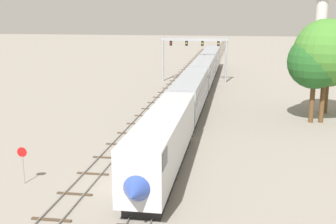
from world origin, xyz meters
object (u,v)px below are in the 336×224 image
object	(u,v)px
stop_sign	(23,160)
trackside_tree_mid	(329,62)
trackside_tree_left	(315,62)
signal_gantry	(194,49)
trackside_tree_right	(326,52)
passenger_train	(198,81)

from	to	relation	value
stop_sign	trackside_tree_mid	world-z (taller)	trackside_tree_mid
trackside_tree_left	stop_sign	bearing A→B (deg)	-136.81
signal_gantry	trackside_tree_right	world-z (taller)	trackside_tree_right
passenger_train	stop_sign	size ratio (longest dim) A/B	28.19
trackside_tree_right	stop_sign	bearing A→B (deg)	-137.96
signal_gantry	stop_sign	world-z (taller)	signal_gantry
stop_sign	trackside_tree_mid	bearing A→B (deg)	46.15
stop_sign	trackside_tree_mid	xyz separation A→B (m)	(26.81, 27.91, 4.71)
passenger_train	trackside_tree_right	size ratio (longest dim) A/B	6.80
trackside_tree_right	passenger_train	bearing A→B (deg)	142.57
signal_gantry	trackside_tree_mid	distance (m)	29.65
trackside_tree_left	passenger_train	bearing A→B (deg)	140.05
trackside_tree_right	trackside_tree_left	bearing A→B (deg)	-172.73
trackside_tree_mid	stop_sign	bearing A→B (deg)	-133.85
passenger_train	trackside_tree_left	bearing A→B (deg)	-39.95
passenger_train	stop_sign	distance (m)	36.22
trackside_tree_left	trackside_tree_right	size ratio (longest dim) A/B	0.86
passenger_train	signal_gantry	xyz separation A→B (m)	(-2.25, 15.82, 3.45)
signal_gantry	trackside_tree_right	bearing A→B (deg)	-57.36
stop_sign	passenger_train	bearing A→B (deg)	73.97
stop_sign	trackside_tree_left	xyz separation A→B (m)	(24.31, 22.81, 5.22)
trackside_tree_mid	trackside_tree_left	bearing A→B (deg)	-116.16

